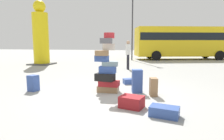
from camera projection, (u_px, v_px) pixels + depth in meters
ground_plane at (118, 95)px, 5.91m from camera, size 80.00×80.00×0.00m
suitcase_tower at (107, 69)px, 6.24m from camera, size 0.83×0.77×1.91m
suitcase_brown_behind_tower at (153, 87)px, 5.80m from camera, size 0.26×0.35×0.55m
suitcase_navy_left_side at (164, 111)px, 4.18m from camera, size 0.69×0.51×0.22m
suitcase_navy_right_side at (132, 81)px, 7.61m from camera, size 0.76×0.58×0.20m
suitcase_navy_white_trunk at (137, 81)px, 6.20m from camera, size 0.37×0.35×0.75m
suitcase_maroon_foreground_near at (132, 102)px, 4.76m from camera, size 0.65×0.57×0.29m
suitcase_navy_foreground_far at (33, 83)px, 6.42m from camera, size 0.34×0.34×0.53m
person_bearded_onlooker at (128, 52)px, 11.66m from camera, size 0.30×0.33×1.75m
yellow_dummy_statue at (41, 36)px, 14.31m from camera, size 1.60×1.60×4.70m
parked_bus at (183, 41)px, 19.15m from camera, size 9.73×4.83×3.15m
lamp_post at (133, 12)px, 17.74m from camera, size 0.36×0.36×6.93m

